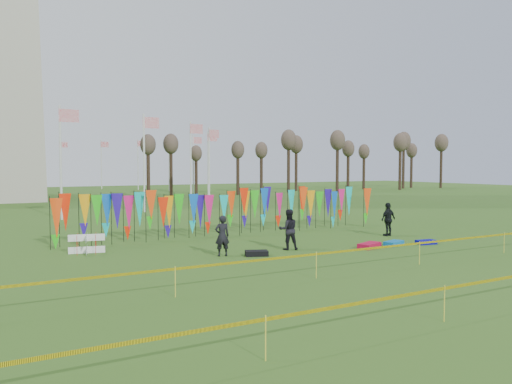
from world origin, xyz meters
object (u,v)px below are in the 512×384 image
box_kite (87,244)px  person_right (388,219)px  kite_bag_red (369,245)px  kite_bag_black (257,253)px  kite_bag_blue (426,242)px  kite_bag_teal (394,243)px  person_left (222,236)px  person_mid (288,229)px

box_kite → person_right: (15.28, -2.24, 0.48)m
kite_bag_red → kite_bag_black: bearing=172.0°
kite_bag_blue → kite_bag_teal: kite_bag_teal is taller
person_right → kite_bag_blue: 3.15m
person_right → kite_bag_blue: size_ratio=1.90×
person_left → kite_bag_red: bearing=177.2°
kite_bag_teal → box_kite: bearing=160.1°
person_right → person_left: bearing=-2.5°
person_mid → box_kite: bearing=-3.1°
person_mid → person_right: (7.11, 1.11, -0.01)m
person_mid → kite_bag_black: (-2.01, -0.65, -0.81)m
person_mid → kite_bag_black: 2.26m
box_kite → kite_bag_red: box_kite is taller
person_left → kite_bag_blue: size_ratio=1.80×
kite_bag_blue → kite_bag_red: 3.20m
box_kite → kite_bag_red: 12.62m
kite_bag_teal → person_right: bearing=50.7°
kite_bag_teal → person_left: bearing=170.3°
box_kite → kite_bag_teal: (13.20, -4.78, -0.32)m
person_mid → kite_bag_blue: 6.99m
person_left → person_mid: size_ratio=0.94×
kite_bag_blue → kite_bag_red: size_ratio=0.74×
person_right → kite_bag_red: (-3.60, -2.54, -0.79)m
box_kite → kite_bag_black: 7.35m
person_left → kite_bag_red: size_ratio=1.33×
person_right → kite_bag_blue: (-0.43, -3.02, -0.80)m
person_mid → kite_bag_blue: person_mid is taller
box_kite → person_left: person_left is taller
person_left → kite_bag_black: bearing=162.4°
person_right → box_kite: bearing=-17.0°
kite_bag_red → box_kite: bearing=157.7°
person_mid → kite_bag_red: size_ratio=1.43×
kite_bag_blue → kite_bag_red: bearing=171.4°
person_left → kite_bag_black: person_left is taller
box_kite → person_left: (4.86, -3.36, 0.43)m
person_left → kite_bag_black: (1.29, -0.65, -0.75)m
person_mid → kite_bag_blue: bearing=-176.7°
person_left → kite_bag_teal: bearing=179.3°
kite_bag_blue → kite_bag_teal: (-1.65, 0.47, 0.01)m
kite_bag_red → person_left: bearing=168.2°
kite_bag_teal → kite_bag_black: bearing=173.7°
person_mid → kite_bag_teal: person_mid is taller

